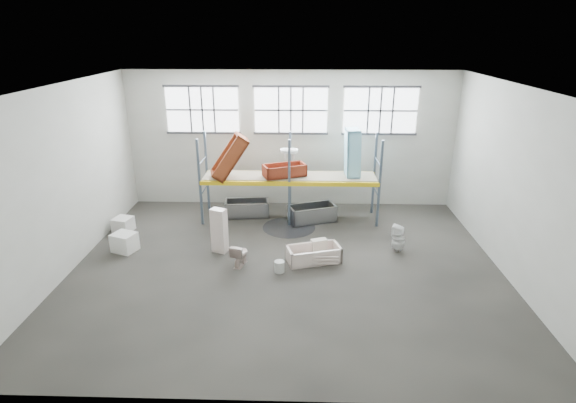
{
  "coord_description": "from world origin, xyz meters",
  "views": [
    {
      "loc": [
        0.38,
        -11.34,
        6.31
      ],
      "look_at": [
        0.0,
        1.5,
        1.4
      ],
      "focal_mm": 28.12,
      "sensor_mm": 36.0,
      "label": 1
    }
  ],
  "objects_px": {
    "toilet_beige": "(240,254)",
    "rust_tub_flat": "(284,170)",
    "steel_tub_left": "(247,208)",
    "steel_tub_right": "(312,213)",
    "bathtub_beige": "(314,254)",
    "carton_near": "(125,242)",
    "bucket": "(279,267)",
    "toilet_white": "(398,238)",
    "cistern_tall": "(219,231)",
    "blue_tub_upright": "(352,153)"
  },
  "relations": [
    {
      "from": "blue_tub_upright",
      "to": "bucket",
      "type": "height_order",
      "value": "blue_tub_upright"
    },
    {
      "from": "bathtub_beige",
      "to": "blue_tub_upright",
      "type": "distance_m",
      "value": 4.13
    },
    {
      "from": "bathtub_beige",
      "to": "bucket",
      "type": "distance_m",
      "value": 1.17
    },
    {
      "from": "bucket",
      "to": "cistern_tall",
      "type": "bearing_deg",
      "value": 147.33
    },
    {
      "from": "carton_near",
      "to": "bucket",
      "type": "bearing_deg",
      "value": -13.56
    },
    {
      "from": "bathtub_beige",
      "to": "toilet_white",
      "type": "xyz_separation_m",
      "value": [
        2.56,
        0.7,
        0.2
      ]
    },
    {
      "from": "bathtub_beige",
      "to": "steel_tub_right",
      "type": "bearing_deg",
      "value": 73.78
    },
    {
      "from": "cistern_tall",
      "to": "steel_tub_right",
      "type": "xyz_separation_m",
      "value": [
        2.82,
        2.39,
        -0.4
      ]
    },
    {
      "from": "steel_tub_left",
      "to": "blue_tub_upright",
      "type": "xyz_separation_m",
      "value": [
        3.67,
        -0.12,
        2.11
      ]
    },
    {
      "from": "bathtub_beige",
      "to": "carton_near",
      "type": "relative_size",
      "value": 2.31
    },
    {
      "from": "bathtub_beige",
      "to": "toilet_beige",
      "type": "distance_m",
      "value": 2.13
    },
    {
      "from": "bathtub_beige",
      "to": "steel_tub_right",
      "type": "xyz_separation_m",
      "value": [
        0.01,
        2.92,
        0.07
      ]
    },
    {
      "from": "bathtub_beige",
      "to": "toilet_white",
      "type": "height_order",
      "value": "toilet_white"
    },
    {
      "from": "toilet_white",
      "to": "bucket",
      "type": "distance_m",
      "value": 3.79
    },
    {
      "from": "steel_tub_left",
      "to": "carton_near",
      "type": "distance_m",
      "value": 4.45
    },
    {
      "from": "toilet_beige",
      "to": "bucket",
      "type": "xyz_separation_m",
      "value": [
        1.14,
        -0.36,
        -0.17
      ]
    },
    {
      "from": "steel_tub_right",
      "to": "rust_tub_flat",
      "type": "xyz_separation_m",
      "value": [
        -0.97,
        0.14,
        1.53
      ]
    },
    {
      "from": "steel_tub_right",
      "to": "bucket",
      "type": "distance_m",
      "value": 3.71
    },
    {
      "from": "toilet_beige",
      "to": "toilet_white",
      "type": "xyz_separation_m",
      "value": [
        4.67,
        1.0,
        0.09
      ]
    },
    {
      "from": "rust_tub_flat",
      "to": "carton_near",
      "type": "height_order",
      "value": "rust_tub_flat"
    },
    {
      "from": "steel_tub_left",
      "to": "rust_tub_flat",
      "type": "distance_m",
      "value": 2.08
    },
    {
      "from": "cistern_tall",
      "to": "bucket",
      "type": "bearing_deg",
      "value": -11.08
    },
    {
      "from": "steel_tub_right",
      "to": "blue_tub_upright",
      "type": "xyz_separation_m",
      "value": [
        1.34,
        0.33,
        2.1
      ]
    },
    {
      "from": "steel_tub_right",
      "to": "steel_tub_left",
      "type": "bearing_deg",
      "value": 169.2
    },
    {
      "from": "bathtub_beige",
      "to": "rust_tub_flat",
      "type": "relative_size",
      "value": 1.07
    },
    {
      "from": "cistern_tall",
      "to": "carton_near",
      "type": "bearing_deg",
      "value": -157.6
    },
    {
      "from": "toilet_beige",
      "to": "rust_tub_flat",
      "type": "xyz_separation_m",
      "value": [
        1.15,
        3.36,
        1.48
      ]
    },
    {
      "from": "blue_tub_upright",
      "to": "carton_near",
      "type": "relative_size",
      "value": 2.49
    },
    {
      "from": "toilet_white",
      "to": "blue_tub_upright",
      "type": "distance_m",
      "value": 3.44
    },
    {
      "from": "steel_tub_right",
      "to": "carton_near",
      "type": "bearing_deg",
      "value": -156.98
    },
    {
      "from": "toilet_white",
      "to": "blue_tub_upright",
      "type": "height_order",
      "value": "blue_tub_upright"
    },
    {
      "from": "blue_tub_upright",
      "to": "steel_tub_left",
      "type": "bearing_deg",
      "value": 178.14
    },
    {
      "from": "steel_tub_left",
      "to": "rust_tub_flat",
      "type": "bearing_deg",
      "value": -12.68
    },
    {
      "from": "toilet_white",
      "to": "steel_tub_right",
      "type": "distance_m",
      "value": 3.39
    },
    {
      "from": "toilet_white",
      "to": "carton_near",
      "type": "bearing_deg",
      "value": -66.37
    },
    {
      "from": "cistern_tall",
      "to": "steel_tub_left",
      "type": "height_order",
      "value": "cistern_tall"
    },
    {
      "from": "toilet_beige",
      "to": "bucket",
      "type": "bearing_deg",
      "value": 179.42
    },
    {
      "from": "toilet_beige",
      "to": "steel_tub_left",
      "type": "bearing_deg",
      "value": -69.63
    },
    {
      "from": "toilet_beige",
      "to": "steel_tub_left",
      "type": "relative_size",
      "value": 0.43
    },
    {
      "from": "steel_tub_left",
      "to": "steel_tub_right",
      "type": "xyz_separation_m",
      "value": [
        2.34,
        -0.45,
        0.01
      ]
    },
    {
      "from": "cistern_tall",
      "to": "blue_tub_upright",
      "type": "relative_size",
      "value": 0.84
    },
    {
      "from": "steel_tub_right",
      "to": "carton_near",
      "type": "height_order",
      "value": "steel_tub_right"
    },
    {
      "from": "toilet_white",
      "to": "blue_tub_upright",
      "type": "xyz_separation_m",
      "value": [
        -1.22,
        2.54,
        1.97
      ]
    },
    {
      "from": "toilet_white",
      "to": "carton_near",
      "type": "height_order",
      "value": "toilet_white"
    },
    {
      "from": "bathtub_beige",
      "to": "rust_tub_flat",
      "type": "xyz_separation_m",
      "value": [
        -0.96,
        3.06,
        1.6
      ]
    },
    {
      "from": "blue_tub_upright",
      "to": "bucket",
      "type": "xyz_separation_m",
      "value": [
        -2.31,
        -3.91,
        -2.23
      ]
    },
    {
      "from": "carton_near",
      "to": "cistern_tall",
      "type": "bearing_deg",
      "value": 0.81
    },
    {
      "from": "cistern_tall",
      "to": "blue_tub_upright",
      "type": "distance_m",
      "value": 5.26
    },
    {
      "from": "steel_tub_left",
      "to": "steel_tub_right",
      "type": "height_order",
      "value": "steel_tub_right"
    },
    {
      "from": "toilet_beige",
      "to": "carton_near",
      "type": "relative_size",
      "value": 1.02
    }
  ]
}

